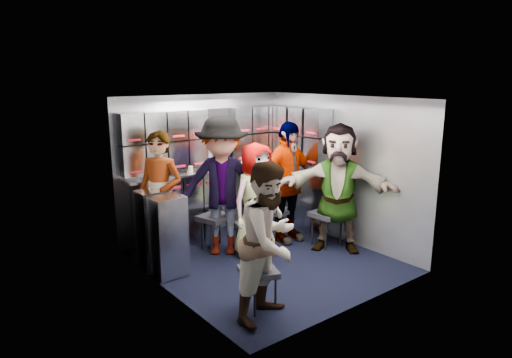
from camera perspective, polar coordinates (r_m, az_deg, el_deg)
floor at (r=6.05m, az=1.25°, el=-10.23°), size 3.00×3.00×0.00m
wall_back at (r=6.92m, az=-6.57°, el=1.76°), size 2.80×0.04×2.10m
wall_left at (r=4.98m, az=-11.31°, el=-2.77°), size 0.04×3.00×2.10m
wall_right at (r=6.67m, az=10.67°, el=1.20°), size 0.04×3.00×2.10m
ceiling at (r=5.57m, az=1.35°, el=10.06°), size 2.80×3.00×0.02m
cart_bank_back at (r=6.87m, az=-5.54°, el=-3.05°), size 2.68×0.38×0.99m
cart_bank_left at (r=5.71m, az=-11.72°, el=-6.59°), size 0.38×0.76×0.99m
counter at (r=6.75m, az=-5.63°, el=1.20°), size 2.68×0.42×0.03m
locker_bank_back at (r=6.72m, az=-6.00°, el=5.25°), size 2.68×0.28×0.82m
locker_bank_right at (r=6.97m, az=5.67°, el=5.53°), size 0.28×1.00×0.82m
right_cabinet at (r=7.09m, az=6.05°, el=-2.52°), size 0.28×1.20×1.00m
coffee_niche at (r=6.87m, az=-4.98°, el=5.26°), size 0.46×0.16×0.84m
red_latch_strip at (r=6.61m, az=-4.68°, el=-0.22°), size 2.60×0.02×0.03m
jump_seat_near_left at (r=4.76m, az=0.28°, el=-11.76°), size 0.47×0.46×0.44m
jump_seat_mid_left at (r=6.34m, az=-5.09°, el=-5.03°), size 0.50×0.48×0.49m
jump_seat_center at (r=6.26m, az=-0.99°, el=-5.95°), size 0.41×0.40×0.40m
jump_seat_mid_right at (r=6.79m, az=2.79°, el=-4.18°), size 0.43×0.41×0.43m
jump_seat_near_right at (r=6.52m, az=8.87°, el=-4.55°), size 0.46×0.44×0.50m
attendant_standing at (r=5.91m, az=-11.88°, el=-2.33°), size 0.67×0.74×1.70m
attendant_arc_a at (r=4.48m, az=1.72°, el=-7.78°), size 0.92×0.81×1.59m
attendant_arc_b at (r=6.06m, az=-4.26°, el=-0.93°), size 1.38×1.27×1.86m
attendant_arc_c at (r=6.01m, az=0.03°, el=-2.67°), size 0.77×0.53×1.53m
attendant_arc_d at (r=6.53m, az=3.86°, el=-0.44°), size 1.04×0.46×1.75m
attendant_arc_e at (r=6.29m, az=10.20°, el=-1.10°), size 1.42×1.59×1.75m
bottle_left at (r=6.29m, az=-11.78°, el=1.39°), size 0.06×0.06×0.24m
bottle_mid at (r=6.66m, az=-5.70°, el=2.37°), size 0.06×0.06×0.27m
bottle_right at (r=6.81m, az=-3.79°, el=2.43°), size 0.06×0.06×0.23m
cup_left at (r=6.49m, az=-8.27°, el=1.22°), size 0.08×0.08×0.09m
cup_right at (r=6.98m, az=-1.73°, el=2.15°), size 0.07×0.07×0.09m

